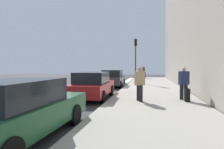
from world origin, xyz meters
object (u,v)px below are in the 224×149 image
(parked_car_red, at_px, (93,85))
(pedestrian_brown_coat, at_px, (144,72))
(pedestrian_navy_coat, at_px, (184,82))
(parked_car_green, at_px, (19,110))
(rolling_suitcase, at_px, (187,95))
(parked_car_charcoal, at_px, (113,78))
(pedestrian_tan_coat, at_px, (140,83))
(traffic_light_pole, at_px, (136,53))

(parked_car_red, relative_size, pedestrian_brown_coat, 2.49)
(pedestrian_brown_coat, relative_size, pedestrian_navy_coat, 1.06)
(parked_car_green, xyz_separation_m, rolling_suitcase, (5.52, -4.98, -0.30))
(parked_car_charcoal, xyz_separation_m, rolling_suitcase, (-7.54, -5.01, -0.29))
(pedestrian_brown_coat, xyz_separation_m, pedestrian_navy_coat, (-18.55, -2.42, -0.06))
(parked_car_charcoal, relative_size, pedestrian_tan_coat, 2.51)
(parked_car_red, relative_size, pedestrian_navy_coat, 2.64)
(pedestrian_tan_coat, height_order, rolling_suitcase, pedestrian_tan_coat)
(parked_car_green, bearing_deg, pedestrian_navy_coat, -39.65)
(pedestrian_tan_coat, bearing_deg, pedestrian_brown_coat, 0.82)
(pedestrian_navy_coat, distance_m, traffic_light_pole, 10.85)
(parked_car_charcoal, distance_m, rolling_suitcase, 9.06)
(traffic_light_pole, bearing_deg, parked_car_charcoal, 148.33)
(pedestrian_brown_coat, height_order, rolling_suitcase, pedestrian_brown_coat)
(parked_car_green, distance_m, pedestrian_tan_coat, 5.89)
(pedestrian_navy_coat, relative_size, rolling_suitcase, 1.70)
(parked_car_charcoal, bearing_deg, parked_car_red, -179.48)
(parked_car_charcoal, relative_size, pedestrian_brown_coat, 2.36)
(parked_car_green, relative_size, pedestrian_brown_coat, 2.63)
(parked_car_green, height_order, traffic_light_pole, traffic_light_pole)
(rolling_suitcase, bearing_deg, parked_car_green, 137.97)
(parked_car_red, xyz_separation_m, pedestrian_navy_coat, (-0.46, -4.85, 0.28))
(traffic_light_pole, bearing_deg, pedestrian_brown_coat, -4.35)
(parked_car_green, relative_size, rolling_suitcase, 4.76)
(parked_car_charcoal, height_order, rolling_suitcase, parked_car_charcoal)
(pedestrian_brown_coat, height_order, pedestrian_navy_coat, pedestrian_brown_coat)
(parked_car_green, xyz_separation_m, traffic_light_pole, (16.07, -1.82, 2.44))
(rolling_suitcase, bearing_deg, parked_car_red, 80.53)
(parked_car_red, distance_m, rolling_suitcase, 5.03)
(parked_car_red, distance_m, parked_car_charcoal, 6.71)
(parked_car_green, xyz_separation_m, pedestrian_navy_coat, (5.89, -4.88, 0.28))
(pedestrian_navy_coat, bearing_deg, parked_car_green, 140.35)
(parked_car_red, bearing_deg, parked_car_charcoal, 0.52)
(parked_car_charcoal, height_order, pedestrian_navy_coat, pedestrian_navy_coat)
(pedestrian_brown_coat, xyz_separation_m, traffic_light_pole, (-8.37, 0.64, 2.11))
(traffic_light_pole, relative_size, rolling_suitcase, 4.64)
(pedestrian_navy_coat, relative_size, traffic_light_pole, 0.37)
(traffic_light_pole, bearing_deg, parked_car_red, 169.54)
(pedestrian_tan_coat, bearing_deg, parked_car_charcoal, 19.43)
(parked_car_green, distance_m, parked_car_charcoal, 13.06)
(parked_car_red, distance_m, pedestrian_brown_coat, 18.26)
(parked_car_green, relative_size, pedestrian_tan_coat, 2.80)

